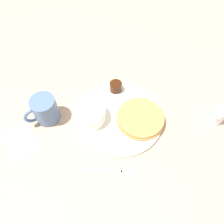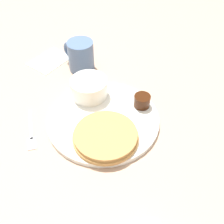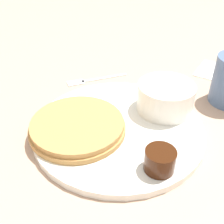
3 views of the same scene
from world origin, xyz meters
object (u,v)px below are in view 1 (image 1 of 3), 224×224
object	(u,v)px
creamer_pitcher_near	(218,115)
fork	(116,171)
plate	(120,117)
coffee_mug	(45,110)
bowl	(90,114)

from	to	relation	value
creamer_pitcher_near	fork	size ratio (longest dim) A/B	0.57
plate	coffee_mug	bearing A→B (deg)	53.80
fork	plate	bearing A→B (deg)	-40.60
creamer_pitcher_near	fork	world-z (taller)	creamer_pitcher_near
bowl	fork	xyz separation A→B (m)	(-0.18, 0.03, -0.04)
coffee_mug	creamer_pitcher_near	xyz separation A→B (m)	(-0.33, -0.43, -0.02)
creamer_pitcher_near	plate	bearing A→B (deg)	52.44
coffee_mug	fork	bearing A→B (deg)	-165.15
coffee_mug	fork	world-z (taller)	coffee_mug
plate	bowl	bearing A→B (deg)	60.09
bowl	coffee_mug	size ratio (longest dim) A/B	0.90
coffee_mug	creamer_pitcher_near	distance (m)	0.54
plate	creamer_pitcher_near	xyz separation A→B (m)	(-0.19, -0.25, 0.02)
plate	creamer_pitcher_near	size ratio (longest dim) A/B	4.47
fork	creamer_pitcher_near	bearing A→B (deg)	-98.33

